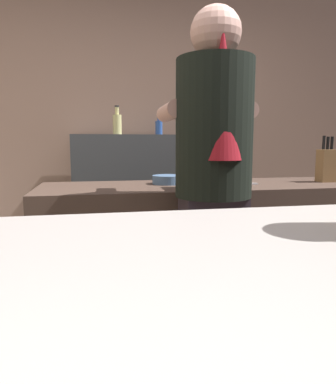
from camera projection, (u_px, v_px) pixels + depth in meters
The scene contains 9 objects.
wall_back at pixel (136, 125), 3.36m from camera, with size 5.20×0.10×2.70m, color #967360.
prep_counter at pixel (221, 260), 2.14m from camera, with size 2.10×0.60×0.93m, color #48362C.
back_shelf at pixel (125, 205), 3.17m from camera, with size 0.90×0.36×1.25m, color #3C3F42.
bartender at pixel (214, 178), 1.58m from camera, with size 0.43×0.51×1.75m.
knife_block at pixel (327, 165), 2.18m from camera, with size 0.10×0.08×0.28m.
mixing_bowl at pixel (168, 180), 2.08m from camera, with size 0.18×0.18×0.05m, color #4A698F.
chefs_knife at pixel (237, 184), 2.04m from camera, with size 0.24×0.03×0.01m, color silver.
bottle_hot_sauce at pixel (159, 127), 3.19m from camera, with size 0.06×0.06×0.19m.
bottle_soy at pixel (117, 123), 3.00m from camera, with size 0.07×0.07×0.24m.
Camera 1 is at (-0.36, -1.22, 1.17)m, focal length 33.00 mm.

